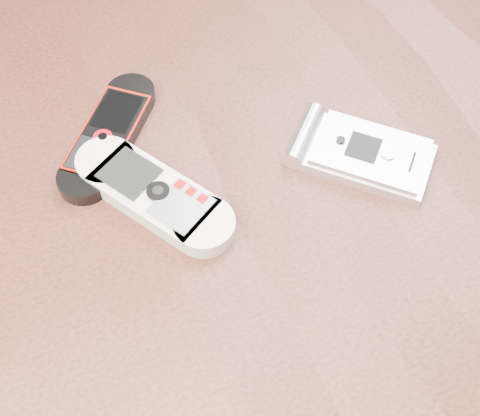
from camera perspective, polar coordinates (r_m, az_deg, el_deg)
name	(u,v)px	position (r m, az deg, el deg)	size (l,w,h in m)	color
table	(235,284)	(0.58, -0.45, -6.49)	(1.20, 0.80, 0.75)	black
nokia_white	(154,194)	(0.50, -7.39, 1.21)	(0.05, 0.14, 0.02)	white
nokia_black_red	(108,135)	(0.54, -11.17, 6.13)	(0.04, 0.13, 0.01)	black
motorola_razr	(366,154)	(0.53, 10.72, 4.55)	(0.06, 0.11, 0.02)	silver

